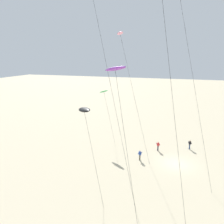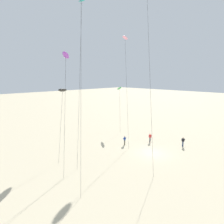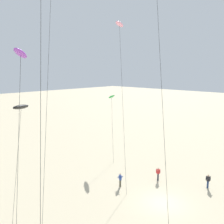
{
  "view_description": "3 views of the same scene",
  "coord_description": "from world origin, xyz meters",
  "px_view_note": "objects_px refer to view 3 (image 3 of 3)",
  "views": [
    {
      "loc": [
        -31.26,
        0.23,
        16.03
      ],
      "look_at": [
        -2.58,
        9.49,
        8.11
      ],
      "focal_mm": 34.28,
      "sensor_mm": 36.0,
      "label": 1
    },
    {
      "loc": [
        -24.48,
        -16.03,
        12.17
      ],
      "look_at": [
        -2.77,
        6.44,
        6.21
      ],
      "focal_mm": 30.17,
      "sensor_mm": 36.0,
      "label": 2
    },
    {
      "loc": [
        -19.58,
        -11.35,
        13.56
      ],
      "look_at": [
        0.18,
        7.51,
        8.65
      ],
      "focal_mm": 37.21,
      "sensor_mm": 36.0,
      "label": 3
    }
  ],
  "objects_px": {
    "kite_green": "(112,97)",
    "kite_pink": "(120,25)",
    "kite_black": "(21,107)",
    "kite_flyer_middle": "(158,174)",
    "kite_flyer_furthest": "(120,180)",
    "kite_purple": "(21,55)",
    "kite_flyer_nearest": "(208,181)"
  },
  "relations": [
    {
      "from": "kite_green",
      "to": "kite_pink",
      "type": "height_order",
      "value": "kite_pink"
    },
    {
      "from": "kite_black",
      "to": "kite_green",
      "type": "bearing_deg",
      "value": 12.36
    },
    {
      "from": "kite_flyer_middle",
      "to": "kite_pink",
      "type": "bearing_deg",
      "value": 84.7
    },
    {
      "from": "kite_pink",
      "to": "kite_flyer_furthest",
      "type": "distance_m",
      "value": 19.9
    },
    {
      "from": "kite_purple",
      "to": "kite_flyer_nearest",
      "type": "relative_size",
      "value": 9.17
    },
    {
      "from": "kite_pink",
      "to": "kite_black",
      "type": "bearing_deg",
      "value": 179.02
    },
    {
      "from": "kite_green",
      "to": "kite_flyer_furthest",
      "type": "height_order",
      "value": "kite_green"
    },
    {
      "from": "kite_black",
      "to": "kite_flyer_furthest",
      "type": "bearing_deg",
      "value": -29.5
    },
    {
      "from": "kite_purple",
      "to": "kite_flyer_middle",
      "type": "relative_size",
      "value": 9.17
    },
    {
      "from": "kite_black",
      "to": "kite_flyer_middle",
      "type": "bearing_deg",
      "value": -28.89
    },
    {
      "from": "kite_green",
      "to": "kite_flyer_middle",
      "type": "distance_m",
      "value": 14.27
    },
    {
      "from": "kite_green",
      "to": "kite_flyer_nearest",
      "type": "xyz_separation_m",
      "value": [
        -0.84,
        -16.37,
        -8.41
      ]
    },
    {
      "from": "kite_black",
      "to": "kite_flyer_nearest",
      "type": "relative_size",
      "value": 6.31
    },
    {
      "from": "kite_black",
      "to": "kite_flyer_furthest",
      "type": "distance_m",
      "value": 13.79
    },
    {
      "from": "kite_flyer_middle",
      "to": "kite_flyer_furthest",
      "type": "height_order",
      "value": "same"
    },
    {
      "from": "kite_green",
      "to": "kite_flyer_middle",
      "type": "xyz_separation_m",
      "value": [
        -3.17,
        -11.09,
        -8.41
      ]
    },
    {
      "from": "kite_green",
      "to": "kite_flyer_furthest",
      "type": "relative_size",
      "value": 5.92
    },
    {
      "from": "kite_purple",
      "to": "kite_flyer_middle",
      "type": "bearing_deg",
      "value": -11.86
    },
    {
      "from": "kite_black",
      "to": "kite_pink",
      "type": "height_order",
      "value": "kite_pink"
    },
    {
      "from": "kite_flyer_nearest",
      "to": "kite_flyer_middle",
      "type": "distance_m",
      "value": 5.77
    },
    {
      "from": "kite_flyer_nearest",
      "to": "kite_black",
      "type": "bearing_deg",
      "value": 141.19
    },
    {
      "from": "kite_purple",
      "to": "kite_flyer_furthest",
      "type": "relative_size",
      "value": 9.17
    },
    {
      "from": "kite_green",
      "to": "kite_pink",
      "type": "distance_m",
      "value": 11.19
    },
    {
      "from": "kite_purple",
      "to": "kite_flyer_furthest",
      "type": "height_order",
      "value": "kite_purple"
    },
    {
      "from": "kite_purple",
      "to": "kite_pink",
      "type": "relative_size",
      "value": 0.77
    },
    {
      "from": "kite_purple",
      "to": "kite_pink",
      "type": "height_order",
      "value": "kite_pink"
    },
    {
      "from": "kite_green",
      "to": "kite_black",
      "type": "bearing_deg",
      "value": -167.64
    },
    {
      "from": "kite_green",
      "to": "kite_purple",
      "type": "height_order",
      "value": "kite_purple"
    },
    {
      "from": "kite_green",
      "to": "kite_purple",
      "type": "distance_m",
      "value": 20.7
    },
    {
      "from": "kite_flyer_middle",
      "to": "kite_black",
      "type": "bearing_deg",
      "value": 151.11
    },
    {
      "from": "kite_green",
      "to": "kite_black",
      "type": "xyz_separation_m",
      "value": [
        -16.65,
        -3.65,
        0.7
      ]
    },
    {
      "from": "kite_flyer_furthest",
      "to": "kite_flyer_nearest",
      "type": "bearing_deg",
      "value": -48.25
    }
  ]
}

